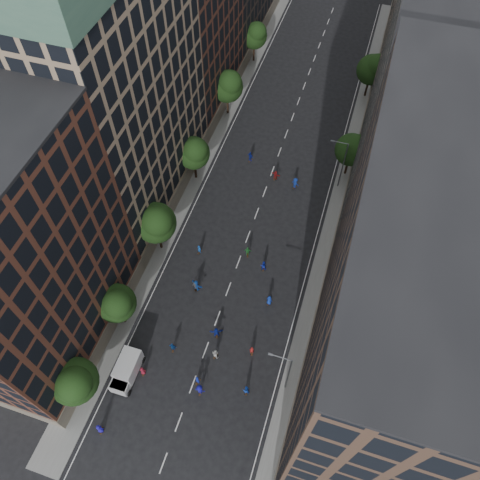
{
  "coord_description": "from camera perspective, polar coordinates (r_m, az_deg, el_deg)",
  "views": [
    {
      "loc": [
        10.58,
        -5.71,
        55.75
      ],
      "look_at": [
        -0.51,
        29.32,
        2.0
      ],
      "focal_mm": 35.0,
      "sensor_mm": 36.0,
      "label": 1
    }
  ],
  "objects": [
    {
      "name": "skater_12",
      "position": [
        61.73,
        3.58,
        -7.34
      ],
      "size": [
        0.94,
        0.72,
        1.72
      ],
      "primitive_type": "imported",
      "rotation": [
        0.0,
        0.0,
        2.91
      ],
      "color": "#1434A8",
      "rests_on": "ground"
    },
    {
      "name": "skater_14",
      "position": [
        64.24,
        2.86,
        -3.14
      ],
      "size": [
        0.98,
        0.83,
        1.76
      ],
      "primitive_type": "imported",
      "rotation": [
        0.0,
        0.0,
        3.35
      ],
      "color": "#1527AE",
      "rests_on": "ground"
    },
    {
      "name": "bldg_right_b",
      "position": [
        63.9,
        21.75,
        13.46
      ],
      "size": [
        14.0,
        28.0,
        33.0
      ],
      "primitive_type": "cube",
      "color": "#635C51",
      "rests_on": "ground"
    },
    {
      "name": "sidewalk_left",
      "position": [
        80.26,
        -3.99,
        11.56
      ],
      "size": [
        4.0,
        105.0,
        0.15
      ],
      "primitive_type": "cube",
      "color": "slate",
      "rests_on": "ground"
    },
    {
      "name": "skater_17",
      "position": [
        74.42,
        4.34,
        7.87
      ],
      "size": [
        1.6,
        0.89,
        1.65
      ],
      "primitive_type": "imported",
      "rotation": [
        0.0,
        0.0,
        2.86
      ],
      "color": "#AA1C1E",
      "rests_on": "ground"
    },
    {
      "name": "tree_left_4",
      "position": [
        81.98,
        -1.48,
        18.34
      ],
      "size": [
        5.4,
        5.4,
        9.08
      ],
      "color": "black",
      "rests_on": "ground"
    },
    {
      "name": "skater_5",
      "position": [
        59.74,
        -2.91,
        -11.18
      ],
      "size": [
        1.74,
        1.16,
        1.8
      ],
      "primitive_type": "imported",
      "rotation": [
        0.0,
        0.0,
        3.56
      ],
      "color": "navy",
      "rests_on": "ground"
    },
    {
      "name": "cargo_van",
      "position": [
        58.93,
        -13.67,
        -15.17
      ],
      "size": [
        2.45,
        5.12,
        2.71
      ],
      "rotation": [
        0.0,
        0.0,
        0.01
      ],
      "color": "silver",
      "rests_on": "ground"
    },
    {
      "name": "streetlamp_near",
      "position": [
        53.6,
        5.72,
        -15.76
      ],
      "size": [
        2.64,
        0.22,
        9.06
      ],
      "color": "#595B60",
      "rests_on": "ground"
    },
    {
      "name": "bldg_left_c",
      "position": [
        81.72,
        -6.94,
        24.55
      ],
      "size": [
        14.0,
        20.0,
        28.0
      ],
      "primitive_type": "cube",
      "color": "#572E21",
      "rests_on": "ground"
    },
    {
      "name": "skater_0",
      "position": [
        58.31,
        -16.75,
        -21.17
      ],
      "size": [
        0.98,
        0.77,
        1.77
      ],
      "primitive_type": "imported",
      "rotation": [
        0.0,
        0.0,
        3.41
      ],
      "color": "#1E14A8",
      "rests_on": "ground"
    },
    {
      "name": "skater_3",
      "position": [
        57.36,
        -4.92,
        -17.75
      ],
      "size": [
        1.28,
        0.79,
        1.91
      ],
      "primitive_type": "imported",
      "rotation": [
        0.0,
        0.0,
        3.21
      ],
      "color": "#13118F",
      "rests_on": "ground"
    },
    {
      "name": "skater_1",
      "position": [
        57.88,
        -5.21,
        -16.63
      ],
      "size": [
        0.69,
        0.56,
        1.62
      ],
      "primitive_type": "imported",
      "rotation": [
        0.0,
        0.0,
        2.82
      ],
      "color": "#162AB9",
      "rests_on": "ground"
    },
    {
      "name": "tree_right_b",
      "position": [
        88.83,
        15.91,
        19.46
      ],
      "size": [
        5.2,
        5.2,
        8.83
      ],
      "color": "black",
      "rests_on": "ground"
    },
    {
      "name": "skater_11",
      "position": [
        62.79,
        -5.34,
        -5.52
      ],
      "size": [
        1.89,
        1.22,
        1.95
      ],
      "primitive_type": "imported",
      "rotation": [
        0.0,
        0.0,
        2.75
      ],
      "color": "#154BB0",
      "rests_on": "ground"
    },
    {
      "name": "skater_10",
      "position": [
        65.38,
        0.95,
        -1.42
      ],
      "size": [
        1.11,
        0.63,
        1.78
      ],
      "primitive_type": "imported",
      "rotation": [
        0.0,
        0.0,
        3.34
      ],
      "color": "#22732D",
      "rests_on": "ground"
    },
    {
      "name": "tree_left_5",
      "position": [
        94.82,
        1.85,
        23.74
      ],
      "size": [
        4.8,
        4.8,
        8.33
      ],
      "color": "black",
      "rests_on": "ground"
    },
    {
      "name": "skater_9",
      "position": [
        62.89,
        -5.4,
        -5.56
      ],
      "size": [
        1.16,
        0.7,
        1.75
      ],
      "primitive_type": "imported",
      "rotation": [
        0.0,
        0.0,
        3.18
      ],
      "color": "#3C3C41",
      "rests_on": "ground"
    },
    {
      "name": "skater_8",
      "position": [
        58.73,
        -3.02,
        -13.67
      ],
      "size": [
        0.99,
        0.86,
        1.75
      ],
      "primitive_type": "imported",
      "rotation": [
        0.0,
        0.0,
        2.88
      ],
      "color": "silver",
      "rests_on": "ground"
    },
    {
      "name": "skater_2",
      "position": [
        57.28,
        0.73,
        -17.79
      ],
      "size": [
        0.98,
        0.86,
        1.7
      ],
      "primitive_type": "imported",
      "rotation": [
        0.0,
        0.0,
        3.45
      ],
      "color": "#1742BC",
      "rests_on": "ground"
    },
    {
      "name": "skater_15",
      "position": [
        73.41,
        6.74,
        6.88
      ],
      "size": [
        1.43,
        1.14,
        1.93
      ],
      "primitive_type": "imported",
      "rotation": [
        0.0,
        0.0,
        2.75
      ],
      "color": "navy",
      "rests_on": "ground"
    },
    {
      "name": "tree_left_0",
      "position": [
        55.11,
        -19.52,
        -16.01
      ],
      "size": [
        5.2,
        5.2,
        8.83
      ],
      "color": "black",
      "rests_on": "ground"
    },
    {
      "name": "skater_16",
      "position": [
        76.81,
        1.27,
        10.09
      ],
      "size": [
        1.18,
        0.85,
        1.86
      ],
      "primitive_type": "imported",
      "rotation": [
        0.0,
        0.0,
        2.73
      ],
      "color": "navy",
      "rests_on": "ground"
    },
    {
      "name": "skater_6",
      "position": [
        59.22,
        -11.79,
        -15.35
      ],
      "size": [
        0.82,
        0.62,
        1.51
      ],
      "primitive_type": "imported",
      "rotation": [
        0.0,
        0.0,
        3.34
      ],
      "color": "maroon",
      "rests_on": "ground"
    },
    {
      "name": "bldg_left_b",
      "position": [
        63.52,
        -15.12,
        16.03
      ],
      "size": [
        14.0,
        26.0,
        34.0
      ],
      "primitive_type": "cube",
      "color": "#947B61",
      "rests_on": "ground"
    },
    {
      "name": "streetlamp_far",
      "position": [
        71.63,
        12.33,
        9.17
      ],
      "size": [
        2.64,
        0.22,
        9.06
      ],
      "color": "#595B60",
      "rests_on": "ground"
    },
    {
      "name": "skater_7",
      "position": [
        58.9,
        1.44,
        -13.29
      ],
      "size": [
        0.68,
        0.55,
        1.62
      ],
      "primitive_type": "imported",
      "rotation": [
        0.0,
        0.0,
        3.47
      ],
      "color": "#A61D1B",
      "rests_on": "ground"
    },
    {
      "name": "tree_left_1",
      "position": [
        58.05,
        -14.79,
        -7.47
      ],
      "size": [
        4.8,
        4.8,
        8.21
      ],
      "color": "black",
      "rests_on": "ground"
    },
    {
      "name": "sidewalk_right",
      "position": [
        77.03,
        13.18,
        7.54
      ],
      "size": [
        4.0,
        105.0,
        0.15
      ],
      "primitive_type": "cube",
      "color": "slate",
      "rests_on": "ground"
    },
    {
      "name": "skater_13",
      "position": [
        65.97,
        -4.99,
        -1.13
      ],
      "size": [
        0.66,
        0.53,
        1.56
      ],
      "primitive_type": "imported",
      "rotation": [
        0.0,
        0.0,
        2.82
      ],
      "color": "blue",
      "rests_on": "ground"
    },
    {
      "name": "tree_left_3",
      "position": [
        70.97,
        -5.63,
        10.6
      ],
      "size": [
        5.0,
        5.0,
        8.58
      ],
      "color": "black",
      "rests_on": "ground"
    },
    {
      "name": "tree_right_a",
      "position": [
        73.36,
        13.58,
        10.74
      ],
      "size": [
        5.0,
        5.0,
        8.39
      ],
      "color": "black",
      "rests_on": "ground"
    },
    {
      "name": "bldg_left_a",
      "position": [
        53.06,
        -25.91,
        -2.68
      ],
      "size": [
        14.0,
        22.0,
        30.0
      ],
      "primitive_type": "cube",
      "color": "#572E21",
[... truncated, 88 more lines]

